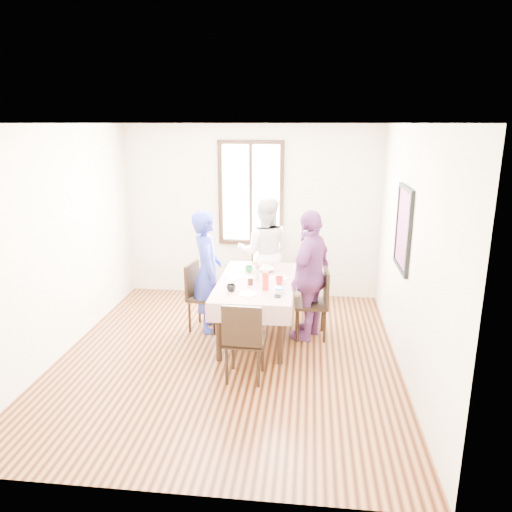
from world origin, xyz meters
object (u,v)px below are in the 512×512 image
person_left (206,271)px  person_far (265,253)px  chair_left (206,297)px  chair_near (245,340)px  chair_far (265,277)px  person_right (310,275)px  chair_right (311,304)px  dining_table (256,309)px

person_left → person_far: size_ratio=0.97×
chair_left → chair_near: size_ratio=1.00×
chair_far → person_right: bearing=119.7°
chair_right → person_left: (-1.38, 0.10, 0.36)m
chair_near → person_left: person_left is taller
chair_left → chair_right: bearing=95.8°
person_far → person_right: size_ratio=1.00×
chair_left → person_far: (0.70, 0.93, 0.39)m
chair_far → chair_near: size_ratio=1.00×
dining_table → person_far: (0.00, 1.08, 0.47)m
chair_left → chair_near: same height
chair_right → person_left: person_left is taller
chair_near → chair_far: bearing=92.4°
dining_table → person_right: bearing=4.2°
dining_table → chair_left: (-0.70, 0.15, 0.08)m
dining_table → chair_near: size_ratio=1.76×
chair_right → person_left: size_ratio=0.56×
chair_far → person_left: 1.22m
dining_table → chair_near: bearing=-90.0°
chair_left → chair_near: bearing=39.1°
chair_near → chair_right: bearing=61.1°
chair_right → chair_near: bearing=145.2°
chair_left → chair_far: size_ratio=1.00×
person_left → chair_left: bearing=73.6°
chair_near → person_left: (-0.68, 1.25, 0.36)m
dining_table → person_far: person_far is taller
person_right → chair_left: bearing=-70.3°
chair_near → person_right: size_ratio=0.54×
dining_table → chair_left: size_ratio=1.76×
chair_far → person_far: person_far is taller
chair_left → chair_right: size_ratio=1.00×
person_left → chair_near: bearing=-167.8°
chair_right → chair_far: same height
person_right → chair_right: bearing=113.8°
chair_right → person_right: bearing=86.5°
chair_near → person_right: 1.39m
dining_table → person_far: bearing=90.0°
chair_right → person_right: person_right is taller
chair_left → person_far: size_ratio=0.54×
dining_table → chair_near: (0.00, -1.10, 0.08)m
chair_left → person_far: person_far is taller
chair_far → chair_near: same height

